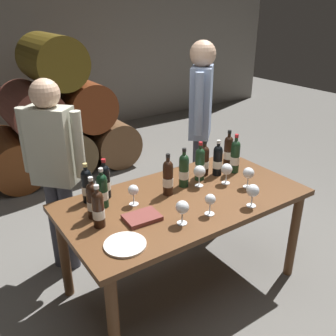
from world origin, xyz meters
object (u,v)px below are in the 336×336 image
wine_bottle_0 (168,177)px  wine_bottle_2 (98,209)px  wine_bottle_4 (200,164)px  wine_bottle_6 (102,190)px  wine_glass_3 (211,200)px  wine_glass_4 (182,208)px  wine_bottle_5 (105,181)px  wine_glass_0 (253,191)px  sommelier_presenting (201,116)px  wine_glass_5 (199,172)px  dining_table (184,209)px  wine_bottle_10 (218,160)px  wine_bottle_7 (184,170)px  wine_glass_6 (133,191)px  wine_bottle_1 (204,160)px  serving_plate (125,245)px  wine_bottle_3 (93,200)px  wine_glass_1 (248,174)px  wine_bottle_8 (235,156)px  taster_seated_left (54,163)px  wine_glass_2 (227,170)px  wine_bottle_9 (228,151)px  wine_bottle_11 (87,185)px  tasting_notebook (142,217)px

wine_bottle_0 → wine_bottle_2: 0.58m
wine_bottle_4 → wine_bottle_6: wine_bottle_4 is taller
wine_glass_3 → wine_glass_4: wine_glass_4 is taller
wine_bottle_5 → wine_glass_0: (0.74, -0.66, -0.01)m
wine_bottle_5 → sommelier_presenting: sommelier_presenting is taller
sommelier_presenting → wine_glass_5: bearing=-129.1°
dining_table → sommelier_presenting: size_ratio=0.99×
wine_bottle_6 → wine_bottle_10: size_ratio=0.97×
dining_table → wine_bottle_0: 0.25m
wine_bottle_6 → wine_bottle_7: (0.62, -0.06, 0.01)m
wine_glass_5 → wine_glass_6: size_ratio=1.11×
wine_bottle_4 → wine_glass_3: (-0.26, -0.44, -0.03)m
dining_table → wine_bottle_5: (-0.45, 0.31, 0.22)m
wine_bottle_1 → wine_glass_5: wine_bottle_1 is taller
dining_table → serving_plate: serving_plate is taller
wine_bottle_3 → sommelier_presenting: bearing=24.9°
wine_bottle_2 → wine_glass_1: wine_bottle_2 is taller
wine_bottle_2 → wine_glass_1: 1.12m
wine_glass_1 → wine_glass_6: bearing=163.1°
wine_bottle_8 → wine_glass_3: bearing=-146.2°
wine_bottle_4 → wine_glass_3: bearing=-121.0°
wine_bottle_2 → wine_bottle_1: bearing=12.2°
wine_glass_0 → taster_seated_left: (-0.96, 1.07, 0.05)m
wine_bottle_3 → wine_glass_2: wine_bottle_3 is taller
wine_bottle_9 → wine_glass_4: wine_bottle_9 is taller
wine_bottle_2 → wine_bottle_4: bearing=10.4°
wine_bottle_4 → wine_bottle_10: bearing=-3.4°
wine_bottle_3 → wine_bottle_4: bearing=3.1°
wine_bottle_1 → wine_bottle_8: size_ratio=0.89×
wine_bottle_3 → wine_bottle_4: 0.89m
wine_bottle_2 → wine_bottle_3: 0.12m
wine_bottle_2 → wine_bottle_6: bearing=59.3°
wine_bottle_11 → serving_plate: 0.60m
wine_bottle_5 → wine_glass_2: size_ratio=1.81×
wine_glass_1 → wine_glass_5: wine_glass_5 is taller
wine_bottle_1 → wine_bottle_3: wine_bottle_1 is taller
wine_bottle_7 → wine_glass_4: 0.51m
wine_bottle_9 → wine_glass_4: (-0.84, -0.50, -0.02)m
wine_bottle_10 → wine_glass_0: bearing=-105.4°
wine_bottle_7 → wine_bottle_9: wine_bottle_9 is taller
wine_bottle_11 → wine_glass_3: wine_bottle_11 is taller
wine_glass_5 → wine_bottle_5: bearing=160.0°
wine_bottle_6 → wine_bottle_8: (1.10, -0.09, 0.01)m
wine_bottle_6 → wine_glass_3: wine_bottle_6 is taller
wine_bottle_5 → wine_bottle_9: bearing=-3.9°
wine_glass_2 → tasting_notebook: (-0.78, -0.08, -0.10)m
wine_bottle_0 → wine_bottle_1: 0.43m
dining_table → wine_bottle_7: size_ratio=5.71×
wine_bottle_2 → wine_bottle_7: (0.74, 0.15, 0.01)m
wine_bottle_8 → serving_plate: wine_bottle_8 is taller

